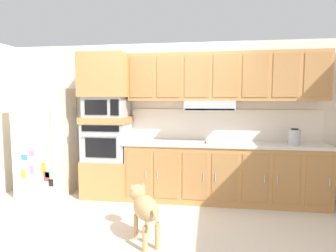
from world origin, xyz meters
TOP-DOWN VIEW (x-y plane):
  - ground_plane at (0.00, 0.00)m, footprint 9.60×9.60m
  - back_kitchen_wall at (0.00, 1.11)m, footprint 6.20×0.12m
  - refrigerator at (-2.01, 0.68)m, footprint 0.76×0.73m
  - oven_base_cabinet at (-0.97, 0.75)m, footprint 0.74×0.62m
  - built_in_oven at (-0.97, 0.75)m, footprint 0.70×0.62m
  - appliance_mid_shelf at (-0.97, 0.75)m, footprint 0.74×0.62m
  - microwave at (-0.97, 0.75)m, footprint 0.64×0.54m
  - appliance_upper_cabinet at (-0.97, 0.75)m, footprint 0.74×0.62m
  - lower_cabinet_run at (0.90, 0.75)m, footprint 3.01×0.63m
  - countertop_slab at (0.90, 0.75)m, footprint 3.05×0.64m
  - backsplash_panel at (0.90, 1.04)m, footprint 3.05×0.02m
  - upper_cabinet_with_hood at (0.89, 0.87)m, footprint 3.01×0.48m
  - screwdriver at (0.63, 0.66)m, footprint 0.13×0.12m
  - electric_kettle at (1.91, 0.70)m, footprint 0.17×0.17m
  - dog at (-0.03, -0.66)m, footprint 0.51×0.76m

SIDE VIEW (x-z plane):
  - ground_plane at x=0.00m, z-range 0.00..0.00m
  - oven_base_cabinet at x=-0.97m, z-range 0.00..0.60m
  - dog at x=-0.03m, z-range 0.10..0.69m
  - lower_cabinet_run at x=0.90m, z-range 0.00..0.88m
  - refrigerator at x=-2.01m, z-range 0.00..1.76m
  - countertop_slab at x=0.90m, z-range 0.88..0.92m
  - built_in_oven at x=-0.97m, z-range 0.60..1.20m
  - screwdriver at x=0.63m, z-range 0.92..0.95m
  - electric_kettle at x=1.91m, z-range 0.91..1.15m
  - backsplash_panel at x=0.90m, z-range 0.92..1.42m
  - back_kitchen_wall at x=0.00m, z-range 0.00..2.50m
  - appliance_mid_shelf at x=-0.97m, z-range 1.20..1.30m
  - microwave at x=-0.97m, z-range 1.30..1.62m
  - upper_cabinet_with_hood at x=0.89m, z-range 1.46..2.34m
  - appliance_upper_cabinet at x=-0.97m, z-range 1.62..2.30m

